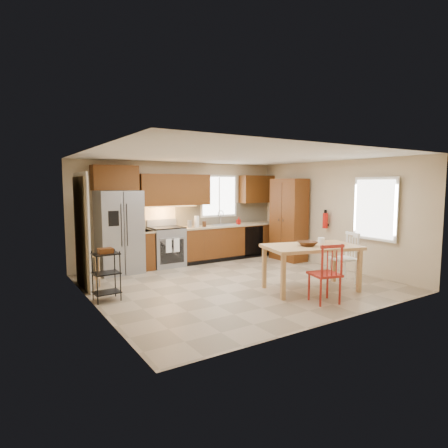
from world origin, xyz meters
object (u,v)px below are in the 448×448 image
fire_extinguisher (325,221)px  pantry (289,220)px  bar_stool (93,271)px  dining_table (311,268)px  chair_red (325,273)px  table_jar (321,242)px  chair_white (343,258)px  range_stove (167,247)px  utility_cart (106,276)px  table_bowl (307,246)px  soap_bottle (238,221)px  refrigerator (119,232)px

fire_extinguisher → pantry: bearing=100.8°
pantry → bar_stool: 4.98m
dining_table → bar_stool: size_ratio=2.61×
bar_stool → chair_red: bearing=-23.1°
pantry → chair_red: bearing=-122.7°
dining_table → table_jar: size_ratio=10.83×
chair_white → table_jar: (-0.58, 0.06, 0.37)m
range_stove → chair_red: (1.07, -3.97, 0.04)m
chair_white → utility_cart: 4.52m
table_bowl → dining_table: bearing=0.0°
soap_bottle → chair_red: (-0.96, -3.88, -0.50)m
dining_table → chair_red: size_ratio=1.70×
table_bowl → utility_cart: (-3.26, 1.40, -0.41)m
range_stove → chair_white: bearing=-54.1°
refrigerator → soap_bottle: refrigerator is taller
utility_cart → range_stove: bearing=43.3°
fire_extinguisher → table_bowl: fire_extinguisher is taller
chair_red → bar_stool: size_ratio=1.53×
soap_bottle → fire_extinguisher: 2.27m
range_stove → chair_white: (2.37, -3.27, 0.04)m
range_stove → utility_cart: (-1.95, -1.92, -0.04)m
table_jar → bar_stool: (-3.74, 2.21, -0.54)m
table_bowl → table_jar: table_jar is taller
table_bowl → range_stove: bearing=111.6°
table_bowl → table_jar: 0.49m
range_stove → utility_cart: bearing=-135.4°
table_jar → utility_cart: bearing=161.0°
table_jar → refrigerator: bearing=133.0°
dining_table → table_jar: bearing=30.8°
range_stove → table_bowl: size_ratio=2.69×
utility_cart → soap_bottle: bearing=23.5°
pantry → chair_red: pantry is taller
fire_extinguisher → table_bowl: (-1.87, -1.28, -0.27)m
range_stove → soap_bottle: 2.10m
soap_bottle → chair_white: 3.24m
chair_white → bar_stool: (-4.32, 2.27, -0.17)m
utility_cart → dining_table: bearing=-23.8°
soap_bottle → utility_cart: 4.42m
bar_stool → utility_cart: (0.00, -0.92, 0.10)m
pantry → table_jar: 2.53m
refrigerator → chair_white: 4.78m
pantry → table_bowl: bearing=-125.6°
range_stove → chair_red: chair_red is taller
range_stove → fire_extinguisher: fire_extinguisher is taller
bar_stool → refrigerator: bearing=71.1°
dining_table → table_bowl: bearing=-165.2°
chair_white → fire_extinguisher: bearing=-18.5°
table_bowl → refrigerator: bearing=127.1°
dining_table → chair_white: (0.95, 0.05, 0.08)m
refrigerator → fire_extinguisher: 4.76m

